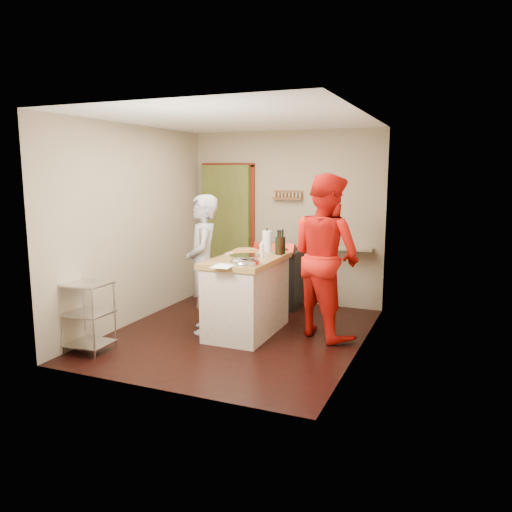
{
  "coord_description": "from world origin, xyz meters",
  "views": [
    {
      "loc": [
        2.5,
        -5.43,
        2.0
      ],
      "look_at": [
        0.24,
        0.0,
        1.0
      ],
      "focal_mm": 35.0,
      "sensor_mm": 36.0,
      "label": 1
    }
  ],
  "objects_px": {
    "person_stripe": "(203,264)",
    "person_red": "(326,256)",
    "wire_shelving": "(88,314)",
    "stove": "(281,277)",
    "island": "(247,294)"
  },
  "relations": [
    {
      "from": "island",
      "to": "person_red",
      "type": "xyz_separation_m",
      "value": [
        0.92,
        0.28,
        0.49
      ]
    },
    {
      "from": "person_red",
      "to": "stove",
      "type": "bearing_deg",
      "value": -14.21
    },
    {
      "from": "stove",
      "to": "island",
      "type": "xyz_separation_m",
      "value": [
        0.03,
        -1.32,
        0.05
      ]
    },
    {
      "from": "island",
      "to": "person_red",
      "type": "relative_size",
      "value": 0.72
    },
    {
      "from": "wire_shelving",
      "to": "island",
      "type": "distance_m",
      "value": 1.88
    },
    {
      "from": "stove",
      "to": "person_stripe",
      "type": "relative_size",
      "value": 0.58
    },
    {
      "from": "island",
      "to": "person_stripe",
      "type": "distance_m",
      "value": 0.66
    },
    {
      "from": "stove",
      "to": "wire_shelving",
      "type": "relative_size",
      "value": 1.26
    },
    {
      "from": "wire_shelving",
      "to": "person_stripe",
      "type": "bearing_deg",
      "value": 54.18
    },
    {
      "from": "stove",
      "to": "wire_shelving",
      "type": "bearing_deg",
      "value": -116.85
    },
    {
      "from": "person_stripe",
      "to": "person_red",
      "type": "relative_size",
      "value": 0.87
    },
    {
      "from": "stove",
      "to": "person_red",
      "type": "height_order",
      "value": "person_red"
    },
    {
      "from": "wire_shelving",
      "to": "person_red",
      "type": "xyz_separation_m",
      "value": [
        2.28,
        1.58,
        0.55
      ]
    },
    {
      "from": "wire_shelving",
      "to": "person_red",
      "type": "bearing_deg",
      "value": 34.78
    },
    {
      "from": "person_red",
      "to": "island",
      "type": "bearing_deg",
      "value": 50.53
    }
  ]
}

